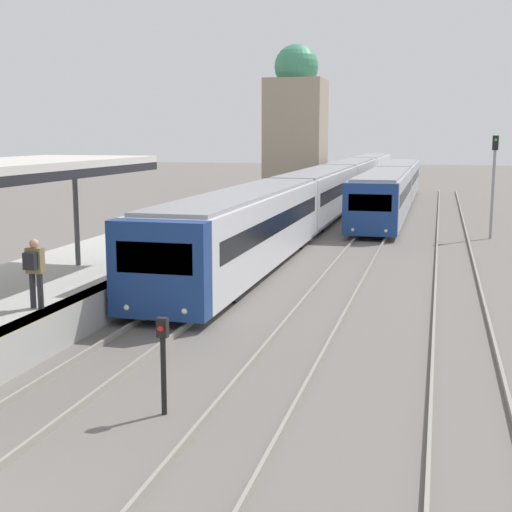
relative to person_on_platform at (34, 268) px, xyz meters
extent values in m
cylinder|color=#47474C|center=(-1.83, 5.43, 0.61)|extent=(0.16, 0.16, 3.19)
cylinder|color=#2D2D33|center=(-0.10, 0.04, -0.56)|extent=(0.14, 0.14, 0.85)
cylinder|color=#2D2D33|center=(0.10, 0.04, -0.56)|extent=(0.14, 0.14, 0.85)
cube|color=olive|center=(0.00, 0.04, 0.16)|extent=(0.40, 0.22, 0.60)
sphere|color=tan|center=(0.00, 0.04, 0.57)|extent=(0.22, 0.22, 0.22)
cube|color=#232328|center=(0.00, -0.16, 0.18)|extent=(0.30, 0.18, 0.40)
cube|color=navy|center=(2.07, 2.59, -0.42)|extent=(2.69, 0.70, 2.59)
cube|color=black|center=(2.07, 2.26, -0.06)|extent=(2.10, 0.04, 0.83)
sphere|color=#EFEACC|center=(1.26, 2.25, -1.42)|extent=(0.16, 0.16, 0.16)
sphere|color=#EFEACC|center=(2.88, 2.25, -1.42)|extent=(0.16, 0.16, 0.16)
cube|color=silver|center=(2.07, 11.17, -0.42)|extent=(2.69, 16.46, 2.59)
cube|color=gray|center=(2.07, 11.17, 0.93)|extent=(2.37, 16.13, 0.12)
cube|color=black|center=(2.07, 11.17, -0.14)|extent=(2.71, 15.14, 0.67)
cylinder|color=black|center=(0.93, 5.82, -1.64)|extent=(0.12, 0.70, 0.70)
cylinder|color=black|center=(3.22, 5.82, -1.64)|extent=(0.12, 0.70, 0.70)
cylinder|color=black|center=(0.93, 16.52, -1.64)|extent=(0.12, 0.70, 0.70)
cylinder|color=black|center=(3.22, 16.52, -1.64)|extent=(0.12, 0.70, 0.70)
cube|color=silver|center=(2.07, 27.98, -0.42)|extent=(2.69, 16.46, 2.59)
cube|color=gray|center=(2.07, 27.98, 0.93)|extent=(2.37, 16.13, 0.12)
cube|color=black|center=(2.07, 27.98, -0.14)|extent=(2.71, 15.14, 0.67)
cylinder|color=black|center=(0.93, 22.63, -1.64)|extent=(0.12, 0.70, 0.70)
cylinder|color=black|center=(3.22, 22.63, -1.64)|extent=(0.12, 0.70, 0.70)
cylinder|color=black|center=(0.93, 33.32, -1.64)|extent=(0.12, 0.70, 0.70)
cylinder|color=black|center=(3.22, 33.32, -1.64)|extent=(0.12, 0.70, 0.70)
cube|color=silver|center=(2.07, 44.78, -0.42)|extent=(2.69, 16.46, 2.59)
cube|color=gray|center=(2.07, 44.78, 0.93)|extent=(2.37, 16.13, 0.12)
cube|color=black|center=(2.07, 44.78, -0.14)|extent=(2.71, 15.14, 0.67)
cylinder|color=black|center=(0.93, 39.43, -1.64)|extent=(0.12, 0.70, 0.70)
cylinder|color=black|center=(3.22, 39.43, -1.64)|extent=(0.12, 0.70, 0.70)
cylinder|color=black|center=(0.93, 50.13, -1.64)|extent=(0.12, 0.70, 0.70)
cylinder|color=black|center=(3.22, 50.13, -1.64)|extent=(0.12, 0.70, 0.70)
cube|color=silver|center=(2.07, 61.59, -0.42)|extent=(2.69, 16.46, 2.59)
cube|color=gray|center=(2.07, 61.59, 0.93)|extent=(2.37, 16.13, 0.12)
cube|color=black|center=(2.07, 61.59, -0.14)|extent=(2.71, 15.14, 0.67)
cylinder|color=black|center=(0.93, 56.24, -1.64)|extent=(0.12, 0.70, 0.70)
cylinder|color=black|center=(3.22, 56.24, -1.64)|extent=(0.12, 0.70, 0.70)
cylinder|color=black|center=(0.93, 66.94, -1.64)|extent=(0.12, 0.70, 0.70)
cylinder|color=black|center=(3.22, 66.94, -1.64)|extent=(0.12, 0.70, 0.70)
cube|color=navy|center=(5.96, 19.70, -0.46)|extent=(2.62, 0.70, 2.53)
cube|color=black|center=(5.96, 19.37, -0.10)|extent=(2.04, 0.04, 0.81)
sphere|color=#EFEACC|center=(5.17, 19.36, -1.42)|extent=(0.16, 0.16, 0.16)
sphere|color=#EFEACC|center=(6.74, 19.36, -1.42)|extent=(0.16, 0.16, 0.16)
cube|color=#A8ADB7|center=(5.96, 27.87, -0.46)|extent=(2.62, 15.64, 2.53)
cube|color=gray|center=(5.96, 27.87, 0.87)|extent=(2.31, 15.33, 0.12)
cube|color=black|center=(5.96, 27.87, -0.18)|extent=(2.64, 14.39, 0.66)
cylinder|color=black|center=(4.84, 22.79, -1.64)|extent=(0.12, 0.70, 0.70)
cylinder|color=black|center=(7.07, 22.79, -1.64)|extent=(0.12, 0.70, 0.70)
cylinder|color=black|center=(4.84, 32.95, -1.64)|extent=(0.12, 0.70, 0.70)
cylinder|color=black|center=(7.07, 32.95, -1.64)|extent=(0.12, 0.70, 0.70)
cube|color=#A8ADB7|center=(5.96, 43.86, -0.46)|extent=(2.62, 15.64, 2.53)
cube|color=gray|center=(5.96, 43.86, 0.87)|extent=(2.31, 15.33, 0.12)
cube|color=black|center=(5.96, 43.86, -0.18)|extent=(2.64, 14.39, 0.66)
cylinder|color=black|center=(4.84, 38.78, -1.64)|extent=(0.12, 0.70, 0.70)
cylinder|color=black|center=(7.07, 38.78, -1.64)|extent=(0.12, 0.70, 0.70)
cylinder|color=black|center=(4.84, 48.94, -1.64)|extent=(0.12, 0.70, 0.70)
cylinder|color=black|center=(7.07, 48.94, -1.64)|extent=(0.12, 0.70, 0.70)
cylinder|color=black|center=(4.40, -3.00, -1.26)|extent=(0.10, 0.10, 1.46)
cube|color=black|center=(4.40, -3.00, -0.35)|extent=(0.20, 0.14, 0.36)
sphere|color=red|center=(4.40, -3.09, -0.35)|extent=(0.11, 0.11, 0.11)
cylinder|color=gray|center=(11.65, 22.04, 0.53)|extent=(0.14, 0.14, 5.03)
cube|color=black|center=(11.65, 22.04, 2.69)|extent=(0.28, 0.20, 0.70)
sphere|color=green|center=(11.65, 21.92, 2.83)|extent=(0.14, 0.14, 0.14)
cube|color=gray|center=(-2.64, 44.40, 2.80)|extent=(4.70, 4.70, 9.58)
sphere|color=#3D8966|center=(-2.64, 44.40, 8.59)|extent=(3.62, 3.62, 3.62)
camera|label=1|loc=(9.11, -14.57, 3.06)|focal=50.00mm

